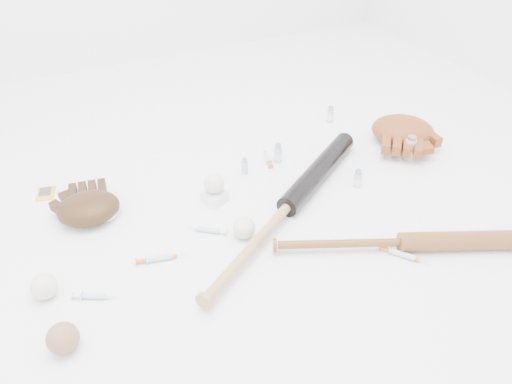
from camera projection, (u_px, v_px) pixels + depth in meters
name	position (u px, v px, depth m)	size (l,w,h in m)	color
bat_dark	(288.00, 206.00, 1.62)	(1.00, 0.07, 0.07)	black
bat_wood	(402.00, 242.00, 1.49)	(0.82, 0.06, 0.06)	brown
glove_dark	(88.00, 208.00, 1.60)	(0.24, 0.24, 0.09)	#341F0E
glove_tan	(403.00, 130.00, 1.99)	(0.29, 0.29, 0.11)	brown
trading_card	(46.00, 193.00, 1.73)	(0.06, 0.08, 0.00)	gold
pedestal	(215.00, 196.00, 1.69)	(0.07, 0.07, 0.04)	white
baseball_on_pedestal	(214.00, 183.00, 1.66)	(0.07, 0.07, 0.07)	silver
baseball_left	(44.00, 286.00, 1.34)	(0.07, 0.07, 0.07)	silver
baseball_upper	(106.00, 211.00, 1.60)	(0.07, 0.07, 0.07)	silver
baseball_mid	(244.00, 228.00, 1.53)	(0.07, 0.07, 0.07)	silver
baseball_aged	(63.00, 338.00, 1.20)	(0.08, 0.08, 0.08)	brown
syringe_0	(94.00, 296.00, 1.35)	(0.14, 0.02, 0.02)	#ADBCC6
syringe_1	(208.00, 230.00, 1.57)	(0.15, 0.03, 0.02)	#ADBCC6
syringe_2	(267.00, 158.00, 1.90)	(0.14, 0.03, 0.02)	#ADBCC6
syringe_3	(403.00, 254.00, 1.47)	(0.17, 0.03, 0.02)	#ADBCC6
syringe_4	(399.00, 138.00, 2.02)	(0.16, 0.03, 0.02)	#ADBCC6
syringe_5	(160.00, 258.00, 1.46)	(0.16, 0.03, 0.02)	#ADBCC6
vial_0	(245.00, 166.00, 1.82)	(0.02, 0.02, 0.06)	#AFB9C0
vial_1	(330.00, 114.00, 2.13)	(0.03, 0.03, 0.07)	#AFB9C0
vial_2	(358.00, 178.00, 1.75)	(0.03, 0.03, 0.07)	#AFB9C0
vial_3	(410.00, 147.00, 1.89)	(0.04, 0.04, 0.09)	#AFB9C0
vial_4	(220.00, 191.00, 1.69)	(0.03, 0.03, 0.07)	#AFB9C0
vial_5	(278.00, 153.00, 1.88)	(0.03, 0.03, 0.08)	#AFB9C0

